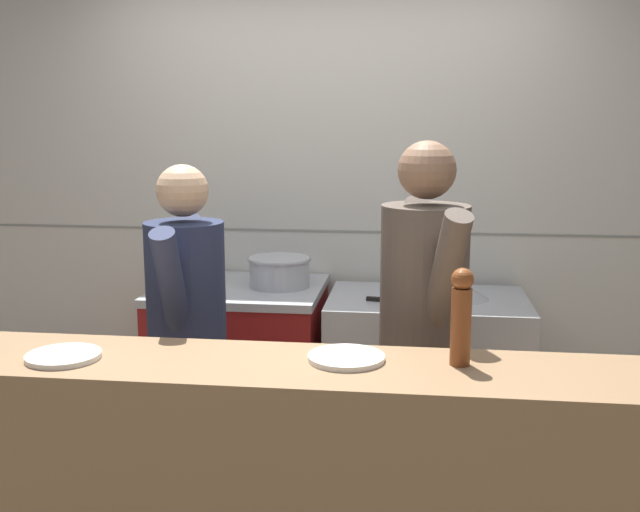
{
  "coord_description": "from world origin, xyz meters",
  "views": [
    {
      "loc": [
        0.44,
        -2.53,
        1.76
      ],
      "look_at": [
        0.02,
        0.74,
        1.15
      ],
      "focal_mm": 42.0,
      "sensor_mm": 36.0,
      "label": 1
    }
  ],
  "objects_px": {
    "oven_range": "(241,371)",
    "stock_pot": "(193,263)",
    "pepper_mill": "(461,315)",
    "mixing_bowl_steel": "(462,291)",
    "sauce_pot": "(280,271)",
    "plated_dish_main": "(63,356)",
    "chef_sous": "(423,332)",
    "chef_head_cook": "(187,335)",
    "plated_dish_appetiser": "(346,358)",
    "chefs_knife": "(394,301)"
  },
  "relations": [
    {
      "from": "pepper_mill",
      "to": "mixing_bowl_steel",
      "type": "bearing_deg",
      "value": 86.1
    },
    {
      "from": "oven_range",
      "to": "plated_dish_main",
      "type": "distance_m",
      "value": 1.54
    },
    {
      "from": "oven_range",
      "to": "plated_dish_main",
      "type": "xyz_separation_m",
      "value": [
        -0.25,
        -1.42,
        0.54
      ]
    },
    {
      "from": "sauce_pot",
      "to": "plated_dish_main",
      "type": "xyz_separation_m",
      "value": [
        -0.45,
        -1.44,
        0.0
      ]
    },
    {
      "from": "stock_pot",
      "to": "chefs_knife",
      "type": "xyz_separation_m",
      "value": [
        1.02,
        -0.09,
        -0.15
      ]
    },
    {
      "from": "plated_dish_main",
      "to": "chef_head_cook",
      "type": "bearing_deg",
      "value": 72.21
    },
    {
      "from": "chef_head_cook",
      "to": "sauce_pot",
      "type": "bearing_deg",
      "value": 70.4
    },
    {
      "from": "plated_dish_main",
      "to": "chef_head_cook",
      "type": "height_order",
      "value": "chef_head_cook"
    },
    {
      "from": "stock_pot",
      "to": "plated_dish_appetiser",
      "type": "xyz_separation_m",
      "value": [
        0.9,
        -1.3,
        -0.04
      ]
    },
    {
      "from": "oven_range",
      "to": "stock_pot",
      "type": "height_order",
      "value": "stock_pot"
    },
    {
      "from": "stock_pot",
      "to": "chefs_knife",
      "type": "height_order",
      "value": "stock_pot"
    },
    {
      "from": "mixing_bowl_steel",
      "to": "pepper_mill",
      "type": "relative_size",
      "value": 0.83
    },
    {
      "from": "mixing_bowl_steel",
      "to": "plated_dish_main",
      "type": "relative_size",
      "value": 1.08
    },
    {
      "from": "pepper_mill",
      "to": "chef_head_cook",
      "type": "bearing_deg",
      "value": 152.57
    },
    {
      "from": "chefs_knife",
      "to": "pepper_mill",
      "type": "distance_m",
      "value": 1.26
    },
    {
      "from": "plated_dish_main",
      "to": "plated_dish_appetiser",
      "type": "relative_size",
      "value": 0.96
    },
    {
      "from": "stock_pot",
      "to": "sauce_pot",
      "type": "distance_m",
      "value": 0.44
    },
    {
      "from": "mixing_bowl_steel",
      "to": "chef_head_cook",
      "type": "distance_m",
      "value": 1.39
    },
    {
      "from": "plated_dish_main",
      "to": "chef_sous",
      "type": "distance_m",
      "value": 1.33
    },
    {
      "from": "oven_range",
      "to": "chef_sous",
      "type": "height_order",
      "value": "chef_sous"
    },
    {
      "from": "oven_range",
      "to": "plated_dish_appetiser",
      "type": "bearing_deg",
      "value": -63.25
    },
    {
      "from": "mixing_bowl_steel",
      "to": "plated_dish_appetiser",
      "type": "relative_size",
      "value": 1.04
    },
    {
      "from": "chefs_knife",
      "to": "plated_dish_main",
      "type": "height_order",
      "value": "plated_dish_main"
    },
    {
      "from": "chef_sous",
      "to": "chef_head_cook",
      "type": "bearing_deg",
      "value": 159.19
    },
    {
      "from": "oven_range",
      "to": "stock_pot",
      "type": "relative_size",
      "value": 3.65
    },
    {
      "from": "sauce_pot",
      "to": "plated_dish_appetiser",
      "type": "distance_m",
      "value": 1.42
    },
    {
      "from": "chefs_knife",
      "to": "plated_dish_main",
      "type": "bearing_deg",
      "value": -128.42
    },
    {
      "from": "oven_range",
      "to": "mixing_bowl_steel",
      "type": "height_order",
      "value": "mixing_bowl_steel"
    },
    {
      "from": "stock_pot",
      "to": "plated_dish_main",
      "type": "xyz_separation_m",
      "value": [
        -0.02,
        -1.4,
        -0.04
      ]
    },
    {
      "from": "stock_pot",
      "to": "pepper_mill",
      "type": "distance_m",
      "value": 1.81
    },
    {
      "from": "mixing_bowl_steel",
      "to": "plated_dish_main",
      "type": "distance_m",
      "value": 1.98
    },
    {
      "from": "mixing_bowl_steel",
      "to": "chefs_knife",
      "type": "bearing_deg",
      "value": -159.88
    },
    {
      "from": "plated_dish_main",
      "to": "plated_dish_appetiser",
      "type": "xyz_separation_m",
      "value": [
        0.92,
        0.1,
        0.0
      ]
    },
    {
      "from": "plated_dish_main",
      "to": "chef_sous",
      "type": "xyz_separation_m",
      "value": [
        1.17,
        0.64,
        -0.06
      ]
    },
    {
      "from": "plated_dish_appetiser",
      "to": "chef_sous",
      "type": "bearing_deg",
      "value": 65.06
    },
    {
      "from": "sauce_pot",
      "to": "plated_dish_main",
      "type": "relative_size",
      "value": 1.33
    },
    {
      "from": "sauce_pot",
      "to": "chefs_knife",
      "type": "distance_m",
      "value": 0.61
    },
    {
      "from": "pepper_mill",
      "to": "sauce_pot",
      "type": "bearing_deg",
      "value": 121.58
    },
    {
      "from": "oven_range",
      "to": "stock_pot",
      "type": "bearing_deg",
      "value": -173.74
    },
    {
      "from": "oven_range",
      "to": "chef_head_cook",
      "type": "height_order",
      "value": "chef_head_cook"
    },
    {
      "from": "plated_dish_main",
      "to": "mixing_bowl_steel",
      "type": "bearing_deg",
      "value": 46.25
    },
    {
      "from": "sauce_pot",
      "to": "stock_pot",
      "type": "bearing_deg",
      "value": -174.21
    },
    {
      "from": "chefs_knife",
      "to": "plated_dish_main",
      "type": "relative_size",
      "value": 1.39
    },
    {
      "from": "pepper_mill",
      "to": "oven_range",
      "type": "bearing_deg",
      "value": 127.9
    },
    {
      "from": "mixing_bowl_steel",
      "to": "chefs_knife",
      "type": "distance_m",
      "value": 0.35
    },
    {
      "from": "oven_range",
      "to": "sauce_pot",
      "type": "distance_m",
      "value": 0.58
    },
    {
      "from": "plated_dish_appetiser",
      "to": "chef_head_cook",
      "type": "relative_size",
      "value": 0.16
    },
    {
      "from": "oven_range",
      "to": "stock_pot",
      "type": "distance_m",
      "value": 0.62
    },
    {
      "from": "mixing_bowl_steel",
      "to": "chef_head_cook",
      "type": "height_order",
      "value": "chef_head_cook"
    },
    {
      "from": "chef_head_cook",
      "to": "plated_dish_main",
      "type": "bearing_deg",
      "value": -110.16
    }
  ]
}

